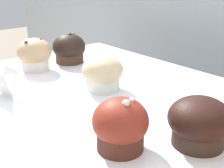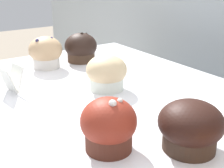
# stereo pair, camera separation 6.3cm
# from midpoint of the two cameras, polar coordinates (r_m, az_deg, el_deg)

# --- Properties ---
(muffin_front_center) EXTENTS (0.09, 0.09, 0.09)m
(muffin_front_center) POSITION_cam_midpoint_polar(r_m,az_deg,el_deg) (0.48, -2.25, -7.66)
(muffin_front_center) COLOR #4F251B
(muffin_front_center) RESTS_ON display_counter
(muffin_back_right) EXTENTS (0.09, 0.09, 0.09)m
(muffin_back_right) POSITION_cam_midpoint_polar(r_m,az_deg,el_deg) (0.88, -15.99, 5.21)
(muffin_back_right) COLOR silver
(muffin_back_right) RESTS_ON display_counter
(muffin_front_left) EXTENTS (0.09, 0.09, 0.08)m
(muffin_front_left) POSITION_cam_midpoint_polar(r_m,az_deg,el_deg) (0.71, -4.28, 1.95)
(muffin_front_left) COLOR white
(muffin_front_left) RESTS_ON display_counter
(muffin_front_right) EXTENTS (0.10, 0.10, 0.09)m
(muffin_front_right) POSITION_cam_midpoint_polar(r_m,az_deg,el_deg) (0.93, -9.76, 6.27)
(muffin_front_right) COLOR #3F2B1E
(muffin_front_right) RESTS_ON display_counter
(muffin_back_center) EXTENTS (0.10, 0.10, 0.08)m
(muffin_back_center) POSITION_cam_midpoint_polar(r_m,az_deg,el_deg) (0.50, 12.22, -6.99)
(muffin_back_center) COLOR #34251B
(muffin_back_center) RESTS_ON display_counter
(price_card) EXTENTS (0.06, 0.05, 0.06)m
(price_card) POSITION_cam_midpoint_polar(r_m,az_deg,el_deg) (0.72, -21.33, 0.18)
(price_card) COLOR white
(price_card) RESTS_ON display_counter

